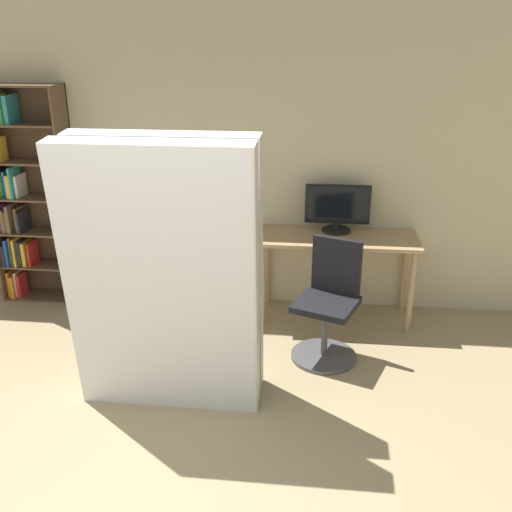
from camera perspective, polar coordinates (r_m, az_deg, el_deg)
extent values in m
cube|color=#C6B793|center=(5.22, -3.94, 9.51)|extent=(8.00, 0.06, 2.70)
cube|color=tan|center=(5.00, 8.15, 1.80)|extent=(1.39, 0.56, 0.03)
cylinder|color=tan|center=(4.96, 0.64, -2.99)|extent=(0.05, 0.05, 0.75)
cylinder|color=tan|center=(5.01, 15.24, -3.54)|extent=(0.05, 0.05, 0.75)
cylinder|color=tan|center=(5.36, 1.11, -1.06)|extent=(0.05, 0.05, 0.75)
cylinder|color=tan|center=(5.40, 14.59, -1.58)|extent=(0.05, 0.05, 0.75)
cylinder|color=black|center=(5.12, 8.03, 2.57)|extent=(0.26, 0.26, 0.02)
cylinder|color=black|center=(5.10, 8.06, 3.02)|extent=(0.04, 0.04, 0.07)
cube|color=black|center=(5.05, 8.17, 5.16)|extent=(0.57, 0.02, 0.35)
cube|color=black|center=(5.05, 8.17, 5.14)|extent=(0.55, 0.03, 0.33)
cylinder|color=#4C4C51|center=(4.65, 6.77, -9.89)|extent=(0.52, 0.52, 0.03)
cylinder|color=#4C4C51|center=(4.54, 6.89, -7.48)|extent=(0.05, 0.05, 0.42)
cube|color=black|center=(4.43, 7.03, -4.83)|extent=(0.57, 0.57, 0.05)
cube|color=black|center=(4.50, 8.06, -0.96)|extent=(0.38, 0.18, 0.45)
cube|color=brown|center=(5.51, -18.09, 5.48)|extent=(0.02, 0.32, 2.01)
cube|color=brown|center=(5.80, -20.77, 5.88)|extent=(0.74, 0.02, 2.01)
cube|color=brown|center=(6.00, -20.15, -3.72)|extent=(0.70, 0.28, 0.02)
cube|color=brown|center=(5.87, -20.56, -0.77)|extent=(0.70, 0.28, 0.02)
cube|color=brown|center=(5.76, -20.98, 2.29)|extent=(0.70, 0.28, 0.02)
cube|color=brown|center=(5.67, -21.42, 5.47)|extent=(0.70, 0.28, 0.02)
cube|color=brown|center=(5.60, -21.88, 8.74)|extent=(0.70, 0.28, 0.02)
cube|color=brown|center=(5.54, -22.36, 12.08)|extent=(0.70, 0.28, 0.02)
cube|color=brown|center=(5.51, -22.85, 15.47)|extent=(0.70, 0.28, 0.02)
cube|color=orange|center=(6.10, -23.03, -2.30)|extent=(0.03, 0.24, 0.25)
cube|color=orange|center=(6.06, -22.81, -2.62)|extent=(0.04, 0.22, 0.22)
cube|color=silver|center=(6.05, -22.49, -2.42)|extent=(0.02, 0.19, 0.25)
cube|color=red|center=(6.00, -22.36, -2.66)|extent=(0.03, 0.16, 0.24)
cube|color=#232328|center=(5.95, -23.68, 0.18)|extent=(0.04, 0.16, 0.20)
cube|color=#1E4C9E|center=(5.93, -23.34, 0.47)|extent=(0.03, 0.19, 0.26)
cube|color=brown|center=(5.93, -22.97, 0.64)|extent=(0.02, 0.19, 0.28)
cube|color=#232328|center=(5.92, -22.73, 0.42)|extent=(0.02, 0.19, 0.23)
cube|color=gold|center=(5.90, -22.59, 0.54)|extent=(0.02, 0.23, 0.27)
cube|color=#232328|center=(5.90, -22.19, 0.50)|extent=(0.04, 0.24, 0.25)
cube|color=gold|center=(5.88, -21.89, 0.35)|extent=(0.03, 0.19, 0.23)
cube|color=orange|center=(5.90, -21.40, 0.41)|extent=(0.03, 0.19, 0.21)
cube|color=red|center=(5.84, -21.39, 0.31)|extent=(0.02, 0.20, 0.23)
cube|color=orange|center=(5.90, -23.89, 3.47)|extent=(0.03, 0.18, 0.21)
cube|color=#7A2D84|center=(5.88, -23.69, 3.72)|extent=(0.02, 0.24, 0.27)
cube|color=brown|center=(5.84, -23.57, 3.38)|extent=(0.03, 0.21, 0.22)
cube|color=brown|center=(5.83, -23.33, 3.29)|extent=(0.02, 0.20, 0.20)
cube|color=brown|center=(5.81, -23.13, 3.58)|extent=(0.03, 0.22, 0.26)
cube|color=brown|center=(5.83, -22.58, 3.46)|extent=(0.03, 0.16, 0.21)
cube|color=brown|center=(5.81, -22.37, 3.55)|extent=(0.02, 0.24, 0.23)
cube|color=#232328|center=(5.77, -22.23, 3.33)|extent=(0.02, 0.23, 0.21)
cube|color=#232328|center=(5.78, -24.24, 6.69)|extent=(0.04, 0.24, 0.25)
cube|color=#287A38|center=(5.78, -23.72, 6.57)|extent=(0.03, 0.21, 0.21)
cube|color=teal|center=(5.75, -23.52, 6.70)|extent=(0.02, 0.16, 0.24)
cube|color=#1E4C9E|center=(5.72, -23.45, 6.42)|extent=(0.02, 0.17, 0.20)
cube|color=gold|center=(5.70, -23.14, 6.51)|extent=(0.04, 0.19, 0.21)
cube|color=teal|center=(5.67, -22.92, 6.85)|extent=(0.02, 0.22, 0.28)
cube|color=silver|center=(5.70, -22.46, 6.55)|extent=(0.02, 0.19, 0.21)
cube|color=orange|center=(5.72, -24.19, 9.75)|extent=(0.03, 0.20, 0.20)
cube|color=gold|center=(5.64, -24.20, 9.71)|extent=(0.04, 0.16, 0.22)
cube|color=gold|center=(5.56, -24.14, 13.29)|extent=(0.03, 0.16, 0.26)
cube|color=#287A38|center=(5.55, -23.79, 13.23)|extent=(0.02, 0.19, 0.24)
cube|color=teal|center=(5.57, -23.28, 13.36)|extent=(0.04, 0.22, 0.24)
cube|color=silver|center=(3.66, -9.48, -2.88)|extent=(1.23, 0.34, 1.86)
cube|color=beige|center=(3.55, 0.08, -3.36)|extent=(0.01, 0.34, 1.82)
cube|color=silver|center=(3.89, -8.49, -1.33)|extent=(1.23, 0.30, 1.86)
cube|color=beige|center=(3.79, 0.50, -1.73)|extent=(0.01, 0.30, 1.82)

